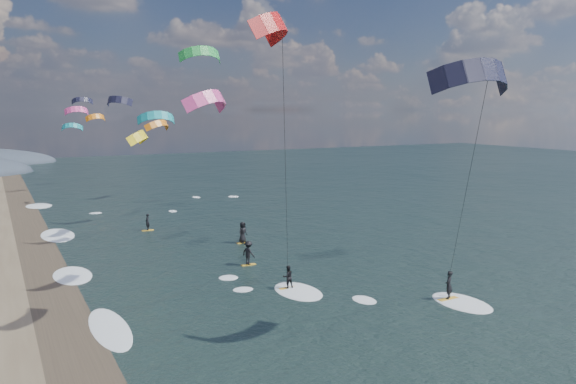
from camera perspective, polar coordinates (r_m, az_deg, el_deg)
name	(u,v)px	position (r m, az deg, el deg)	size (l,w,h in m)	color
wet_sand_strip	(84,376)	(26.84, -20.02, -17.18)	(3.00, 240.00, 0.00)	#382D23
kitesurfer_near_a	(482,126)	(28.26, 19.12, 6.39)	(7.71, 8.30, 14.20)	gold
kitesurfer_near_b	(287,129)	(29.96, -0.09, 6.43)	(6.69, 9.03, 16.38)	gold
far_kitesurfers	(230,240)	(45.67, -5.88, -4.91)	(7.09, 16.46, 1.85)	gold
bg_kite_field	(124,109)	(68.43, -16.32, 8.13)	(12.09, 71.21, 8.41)	black
shoreline_surf	(95,333)	(31.31, -19.05, -13.37)	(2.40, 79.40, 0.11)	white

